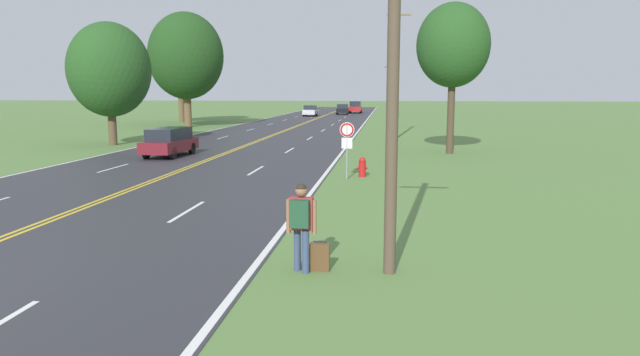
{
  "coord_description": "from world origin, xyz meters",
  "views": [
    {
      "loc": [
        9.41,
        -8.74,
        3.61
      ],
      "look_at": [
        7.55,
        6.79,
        1.21
      ],
      "focal_mm": 32.0,
      "sensor_mm": 36.0,
      "label": 1
    }
  ],
  "objects": [
    {
      "name": "hitchhiker_person",
      "position": [
        7.72,
        2.17,
        1.1
      ],
      "size": [
        0.61,
        0.44,
        1.8
      ],
      "rotation": [
        0.0,
        0.0,
        1.54
      ],
      "color": "#38476B",
      "rests_on": "ground"
    },
    {
      "name": "suitcase",
      "position": [
        8.08,
        2.31,
        0.29
      ],
      "size": [
        0.4,
        0.18,
        0.62
      ],
      "rotation": [
        0.0,
        0.0,
        1.54
      ],
      "color": "brown",
      "rests_on": "ground"
    },
    {
      "name": "fire_hydrant",
      "position": [
        8.34,
        15.24,
        0.42
      ],
      "size": [
        0.47,
        0.31,
        0.83
      ],
      "color": "red",
      "rests_on": "ground"
    },
    {
      "name": "traffic_sign",
      "position": [
        7.74,
        14.45,
        1.76
      ],
      "size": [
        0.6,
        0.1,
        2.34
      ],
      "color": "gray",
      "rests_on": "ground"
    },
    {
      "name": "utility_pole_foreground",
      "position": [
        9.48,
        2.33,
        3.85
      ],
      "size": [
        1.8,
        0.24,
        7.39
      ],
      "color": "brown",
      "rests_on": "ground"
    },
    {
      "name": "utility_pole_midground",
      "position": [
        10.04,
        35.56,
        5.08
      ],
      "size": [
        1.8,
        0.24,
        9.83
      ],
      "color": "brown",
      "rests_on": "ground"
    },
    {
      "name": "utility_pole_far",
      "position": [
        9.6,
        68.78,
        3.82
      ],
      "size": [
        1.8,
        0.24,
        7.34
      ],
      "color": "brown",
      "rests_on": "ground"
    },
    {
      "name": "tree_left_verge",
      "position": [
        -14.54,
        55.58,
        6.88
      ],
      "size": [
        6.69,
        6.69,
        10.75
      ],
      "color": "brown",
      "rests_on": "ground"
    },
    {
      "name": "tree_behind_sign",
      "position": [
        12.98,
        24.95,
        6.14
      ],
      "size": [
        4.14,
        4.14,
        8.56
      ],
      "color": "#473828",
      "rests_on": "ground"
    },
    {
      "name": "tree_mid_treeline",
      "position": [
        -9.02,
        27.67,
        4.99
      ],
      "size": [
        5.4,
        5.4,
        8.11
      ],
      "color": "brown",
      "rests_on": "ground"
    },
    {
      "name": "tree_right_cluster",
      "position": [
        -10.77,
        47.16,
        7.04
      ],
      "size": [
        7.45,
        7.45,
        11.34
      ],
      "color": "brown",
      "rests_on": "ground"
    },
    {
      "name": "car_maroon_suv_nearest",
      "position": [
        -2.65,
        21.6,
        0.84
      ],
      "size": [
        1.9,
        4.4,
        1.58
      ],
      "rotation": [
        0.0,
        0.0,
        1.52
      ],
      "color": "black",
      "rests_on": "ground"
    },
    {
      "name": "car_silver_suv_approaching",
      "position": [
        -1.85,
        73.29,
        0.84
      ],
      "size": [
        1.84,
        4.42,
        1.57
      ],
      "rotation": [
        0.0,
        0.0,
        1.59
      ],
      "color": "black",
      "rests_on": "ground"
    },
    {
      "name": "car_black_hatchback_mid_near",
      "position": [
        2.27,
        80.15,
        0.85
      ],
      "size": [
        2.02,
        3.71,
        1.6
      ],
      "rotation": [
        0.0,
        0.0,
        -1.53
      ],
      "color": "black",
      "rests_on": "ground"
    },
    {
      "name": "car_red_suv_mid_far",
      "position": [
        3.98,
        85.55,
        1.03
      ],
      "size": [
        1.96,
        4.73,
        1.96
      ],
      "rotation": [
        0.0,
        0.0,
        -1.57
      ],
      "color": "black",
      "rests_on": "ground"
    }
  ]
}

